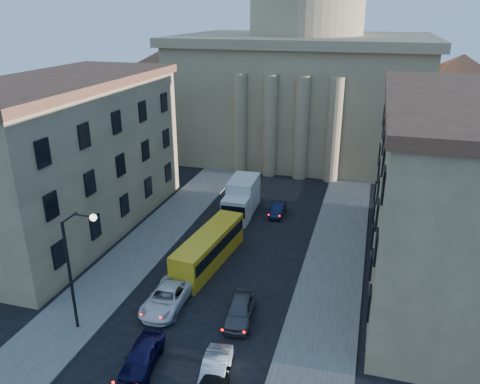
% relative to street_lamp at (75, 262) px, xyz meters
% --- Properties ---
extents(sidewalk_left, '(5.00, 60.00, 0.15)m').
position_rel_street_lamp_xyz_m(sidewalk_left, '(-1.53, 10.00, -5.21)').
color(sidewalk_left, '#524F4B').
rests_on(sidewalk_left, ground).
extents(sidewalk_right, '(5.00, 60.00, 0.15)m').
position_rel_street_lamp_xyz_m(sidewalk_right, '(15.47, 10.00, -5.21)').
color(sidewalk_right, '#524F4B').
rests_on(sidewalk_right, ground).
extents(church, '(68.02, 28.76, 36.60)m').
position_rel_street_lamp_xyz_m(church, '(6.97, 47.47, 6.59)').
color(church, '#917459').
rests_on(church, ground).
extents(building_left, '(11.60, 26.60, 14.70)m').
position_rel_street_lamp_xyz_m(building_left, '(-10.03, 14.00, 2.14)').
color(building_left, tan).
rests_on(building_left, ground).
extents(building_right, '(11.60, 26.60, 14.70)m').
position_rel_street_lamp_xyz_m(building_right, '(23.97, 14.00, 2.14)').
color(building_right, tan).
rests_on(building_right, ground).
extents(street_lamp, '(2.62, 0.44, 8.83)m').
position_rel_street_lamp_xyz_m(street_lamp, '(0.00, 0.00, 0.00)').
color(street_lamp, black).
rests_on(street_lamp, ground).
extents(car_left_near, '(2.31, 4.62, 1.51)m').
position_rel_street_lamp_xyz_m(car_left_near, '(5.43, -2.06, -4.53)').
color(car_left_near, black).
rests_on(car_left_near, ground).
extents(car_right_near, '(1.94, 4.31, 1.37)m').
position_rel_street_lamp_xyz_m(car_right_near, '(10.06, -1.95, -4.60)').
color(car_right_near, '#9A9DA2').
rests_on(car_right_near, ground).
extents(car_left_mid, '(2.68, 5.61, 1.54)m').
position_rel_street_lamp_xyz_m(car_left_mid, '(4.33, 3.98, -4.51)').
color(car_left_mid, silver).
rests_on(car_left_mid, ground).
extents(car_right_far, '(2.37, 4.75, 1.55)m').
position_rel_street_lamp_xyz_m(car_right_far, '(9.85, 4.00, -4.51)').
color(car_right_far, '#47474C').
rests_on(car_right_far, ground).
extents(car_right_distant, '(1.41, 3.74, 1.22)m').
position_rel_street_lamp_xyz_m(car_right_distant, '(8.70, 22.43, -4.68)').
color(car_right_distant, black).
rests_on(car_right_distant, ground).
extents(city_bus, '(3.29, 10.16, 2.81)m').
position_rel_street_lamp_xyz_m(city_bus, '(5.14, 10.88, -3.78)').
color(city_bus, gold).
rests_on(city_bus, ground).
extents(box_truck, '(2.85, 6.81, 3.70)m').
position_rel_street_lamp_xyz_m(box_truck, '(4.94, 21.58, -3.53)').
color(box_truck, silver).
rests_on(box_truck, ground).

